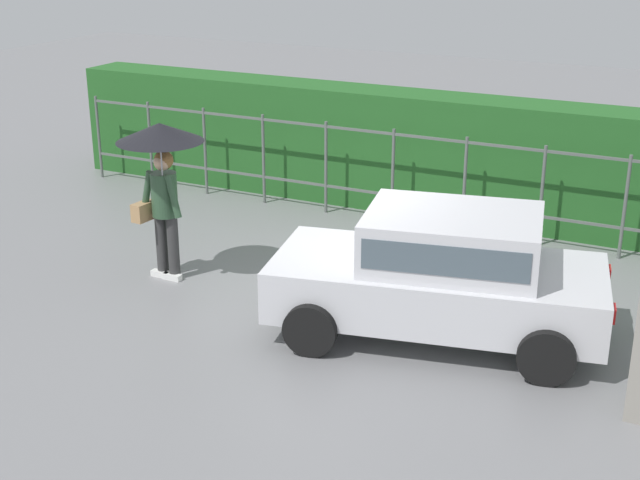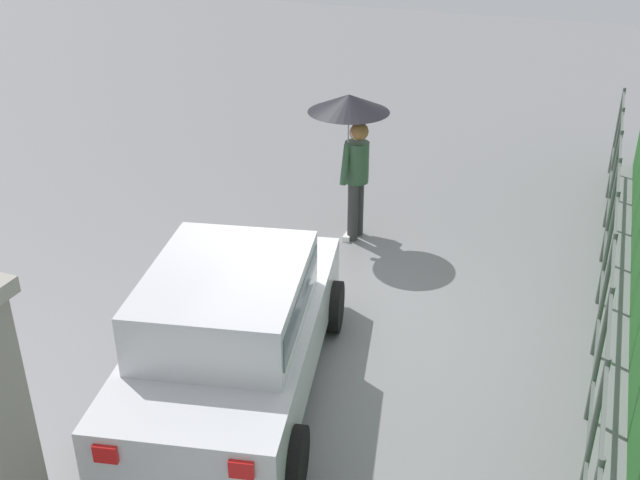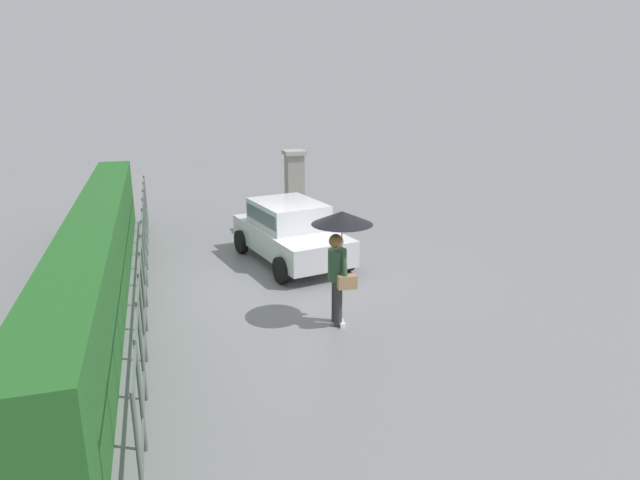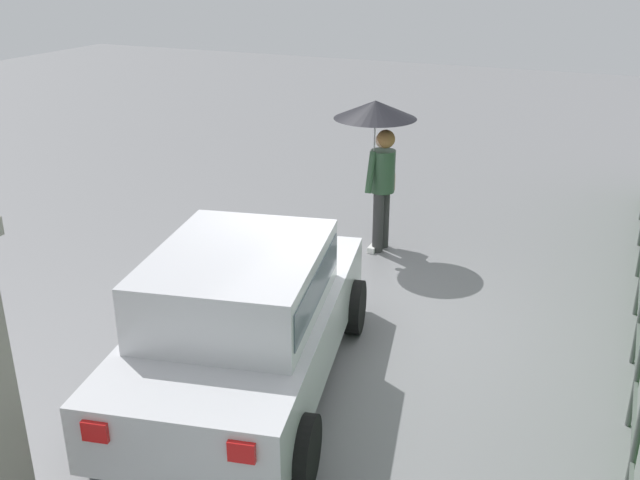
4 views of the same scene
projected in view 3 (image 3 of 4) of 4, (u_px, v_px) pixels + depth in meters
name	position (u px, v px, depth m)	size (l,w,h in m)	color
ground_plane	(288.00, 284.00, 12.15)	(40.00, 40.00, 0.00)	slate
car	(290.00, 229.00, 13.46)	(3.96, 2.46, 1.48)	silver
pedestrian	(341.00, 238.00, 9.76)	(1.10, 1.10, 2.12)	#333333
gate_pillar	(295.00, 192.00, 15.76)	(0.60, 0.60, 2.42)	gray
fence_section	(144.00, 259.00, 11.22)	(12.68, 0.05, 1.50)	#59605B
hedge_row	(100.00, 256.00, 10.95)	(13.63, 0.90, 1.90)	#235B23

